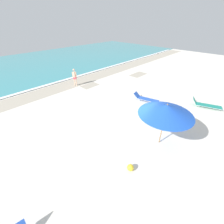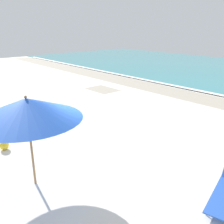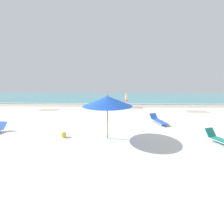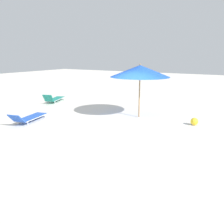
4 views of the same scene
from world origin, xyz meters
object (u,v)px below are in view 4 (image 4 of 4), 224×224
object	(u,v)px
sun_lounger_near_water_left	(29,117)
beach_ball	(194,122)
beach_umbrella	(140,71)
sun_lounger_beside_umbrella	(54,99)

from	to	relation	value
sun_lounger_near_water_left	beach_ball	size ratio (longest dim) A/B	6.86
sun_lounger_near_water_left	beach_ball	world-z (taller)	sun_lounger_near_water_left
sun_lounger_near_water_left	beach_umbrella	bearing A→B (deg)	-151.91
sun_lounger_beside_umbrella	sun_lounger_near_water_left	size ratio (longest dim) A/B	1.01
sun_lounger_near_water_left	sun_lounger_beside_umbrella	bearing A→B (deg)	-73.15
beach_umbrella	sun_lounger_near_water_left	world-z (taller)	beach_umbrella
beach_umbrella	beach_ball	distance (m)	3.30
beach_ball	sun_lounger_beside_umbrella	bearing A→B (deg)	-4.92
beach_umbrella	beach_ball	xyz separation A→B (m)	(-2.61, 0.06, -2.02)
sun_lounger_beside_umbrella	beach_ball	size ratio (longest dim) A/B	6.89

